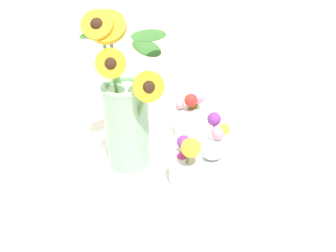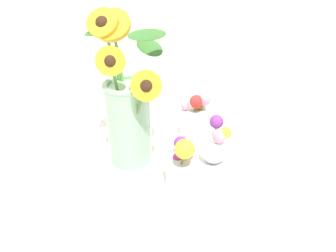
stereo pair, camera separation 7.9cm
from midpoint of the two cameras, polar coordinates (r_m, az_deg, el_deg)
ground_plane at (r=0.78m, az=0.34°, el=-13.04°), size 6.00×6.00×0.00m
serving_tray at (r=0.86m, az=2.64°, el=-7.18°), size 0.52×0.52×0.02m
mason_jar_sunflowers at (r=0.80m, az=-4.27°, el=2.62°), size 0.21×0.22×0.38m
vase_small_center at (r=0.75m, az=5.52°, el=-6.81°), size 0.07×0.10×0.15m
vase_bulb_right at (r=0.85m, az=10.93°, el=-3.27°), size 0.07×0.07×0.13m
vase_small_back at (r=0.93m, az=7.12°, el=1.35°), size 0.08×0.07×0.14m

